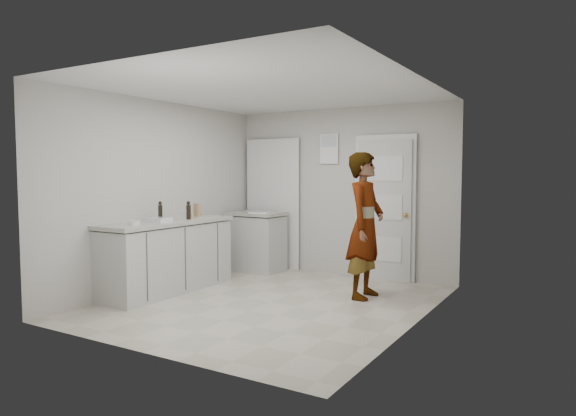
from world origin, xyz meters
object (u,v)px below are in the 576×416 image
Objects in this scene: cake_mix_box at (197,210)px; spice_jar at (192,215)px; baking_dish at (158,220)px; oil_cruet_b at (160,211)px; egg_bowl at (134,223)px; oil_cruet_a at (189,211)px; person at (365,225)px.

cake_mix_box reaches higher than spice_jar.
baking_dish is at bearing -67.03° from cake_mix_box.
oil_cruet_b is 0.82× the size of baking_dish.
egg_bowl is at bearing -87.76° from baking_dish.
spice_jar is at bearing 118.81° from oil_cruet_a.
baking_dish is 2.41× the size of egg_bowl.
oil_cruet_a is 0.37m from oil_cruet_b.
person is 2.59m from baking_dish.
spice_jar is 0.29× the size of oil_cruet_b.
person is 2.36m from spice_jar.
egg_bowl is (0.16, -1.31, -0.07)m from cake_mix_box.
oil_cruet_a is 0.97× the size of oil_cruet_b.
person is 9.95× the size of cake_mix_box.
egg_bowl is at bearing -95.35° from oil_cruet_a.
cake_mix_box is 0.32m from spice_jar.
baking_dish is (-0.10, -0.46, -0.09)m from oil_cruet_a.
cake_mix_box is 0.76m from oil_cruet_b.
baking_dish is (-2.29, -1.19, 0.05)m from person.
cake_mix_box is (-2.44, -0.29, 0.12)m from person.
person reaches higher than oil_cruet_b.
cake_mix_box is at bearing 118.31° from oil_cruet_a.
person is 5.89× the size of baking_dish.
oil_cruet_a is at bearing -47.81° from cake_mix_box.
egg_bowl is at bearing -89.33° from spice_jar.
person reaches higher than cake_mix_box.
oil_cruet_b is at bearing 111.97° from person.
cake_mix_box reaches higher than baking_dish.
cake_mix_box is at bearing 96.99° from egg_bowl.
person is 2.32m from oil_cruet_a.
baking_dish reaches higher than egg_bowl.
oil_cruet_b is (-2.40, -1.05, 0.15)m from person.
egg_bowl is at bearing 123.44° from person.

